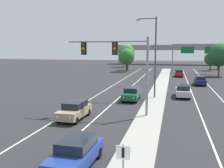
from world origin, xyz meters
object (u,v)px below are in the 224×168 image
Objects in this scene: tree_far_left_a at (128,59)px; overhead_signal_mast at (121,59)px; car_oncoming_tan at (74,110)px; highway_sign_gantry at (199,49)px; car_oncoming_green at (131,94)px; car_receding_silver at (183,91)px; tree_far_left_b at (127,56)px; street_lamp_median at (154,53)px; median_sign_post at (123,162)px; tree_far_right_b at (218,59)px; car_oncoming_blue at (76,153)px; tree_far_left_c at (127,52)px; tree_far_right_c at (211,59)px; car_receding_navy at (200,80)px; car_receding_red at (179,73)px; tree_far_right_a at (220,55)px.

overhead_signal_mast is at bearing -80.80° from tree_far_left_a.
highway_sign_gantry reaches higher than car_oncoming_tan.
car_oncoming_green is at bearing 91.47° from overhead_signal_mast.
car_receding_silver is 38.18m from tree_far_left_b.
median_sign_post is at bearing -88.66° from street_lamp_median.
tree_far_right_b reaches higher than car_oncoming_green.
car_oncoming_blue and car_receding_silver have the same top height.
street_lamp_median is at bearing -76.58° from tree_far_left_c.
car_oncoming_tan is (-6.08, -11.45, -4.97)m from street_lamp_median.
tree_far_left_b is at bearing -80.19° from tree_far_left_c.
tree_far_left_c is at bearing 103.42° from street_lamp_median.
median_sign_post is at bearing -97.49° from car_receding_silver.
car_oncoming_tan is 60.32m from tree_far_right_c.
tree_far_right_c is at bearing 66.31° from highway_sign_gantry.
car_receding_navy is at bearing 63.70° from street_lamp_median.
car_receding_red is (6.17, 47.90, 0.00)m from car_oncoming_blue.
street_lamp_median is 2.23× the size of car_receding_silver.
car_receding_silver is at bearing 25.07° from street_lamp_median.
car_oncoming_green and car_receding_red have the same top height.
median_sign_post is at bearing -93.66° from car_receding_red.
car_oncoming_green is at bearing -79.53° from tree_far_left_a.
car_receding_red is (3.73, 27.37, -4.97)m from street_lamp_median.
car_oncoming_blue is at bearing -100.95° from highway_sign_gantry.
overhead_signal_mast is at bearing 89.14° from car_oncoming_blue.
tree_far_left_a reaches higher than median_sign_post.
overhead_signal_mast is 1.62× the size of tree_far_right_b.
tree_far_right_c is (18.73, 57.28, 2.52)m from car_oncoming_tan.
car_oncoming_tan is 40.04m from car_receding_red.
car_receding_red is 10.02m from tree_far_right_a.
car_receding_silver is 29.90m from tree_far_right_a.
tree_far_left_a reaches higher than car_receding_silver.
tree_far_right_c reaches higher than car_receding_red.
car_receding_silver is 0.91× the size of tree_far_left_a.
car_receding_silver is at bearing 82.51° from median_sign_post.
tree_far_right_a is (14.76, 39.32, -0.45)m from overhead_signal_mast.
car_oncoming_green is 45.39m from tree_far_left_a.
tree_far_left_a is at bearing 100.47° from car_oncoming_green.
car_receding_silver is 0.94× the size of tree_far_right_b.
tree_far_right_c is (8.91, 18.46, 2.52)m from car_receding_red.
overhead_signal_mast is 1.03× the size of tree_far_right_a.
car_receding_silver is 43.56m from tree_far_left_a.
tree_far_right_b is at bearing 28.88° from tree_far_left_b.
street_lamp_median is 56.88m from tree_far_left_c.
overhead_signal_mast is 1.72× the size of car_receding_navy.
overhead_signal_mast reaches higher than tree_far_right_b.
car_oncoming_blue is 0.95× the size of tree_far_right_b.
car_oncoming_tan is at bearing -85.14° from tree_far_left_a.
car_oncoming_blue is 0.60× the size of tree_far_right_a.
tree_far_left_a is at bearing 162.47° from highway_sign_gantry.
tree_far_right_b is at bearing 71.28° from car_oncoming_green.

